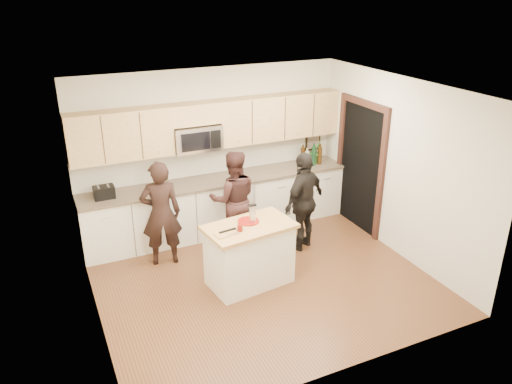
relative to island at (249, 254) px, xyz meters
name	(u,v)px	position (x,y,z in m)	size (l,w,h in m)	color
floor	(262,279)	(0.20, 0.00, -0.45)	(4.50, 4.50, 0.00)	brown
room_shell	(263,165)	(0.20, 0.00, 1.28)	(4.52, 4.02, 2.71)	beige
back_cabinetry	(219,205)	(0.20, 1.68, 0.02)	(4.50, 0.66, 0.94)	silver
upper_cabinetry	(216,123)	(0.23, 1.83, 1.39)	(4.50, 0.33, 0.75)	tan
microwave	(196,138)	(-0.11, 1.79, 1.20)	(0.76, 0.41, 0.40)	silver
doorway	(360,162)	(2.43, 0.90, 0.70)	(0.06, 1.25, 2.20)	black
framed_picture	(313,140)	(2.15, 1.98, 0.83)	(0.30, 0.03, 0.38)	black
dish_towel	(166,201)	(-0.75, 1.50, 0.35)	(0.34, 0.60, 0.48)	white
island	(249,254)	(0.00, 0.00, 0.00)	(1.28, 0.85, 0.90)	silver
red_plate	(248,221)	(0.03, 0.10, 0.45)	(0.29, 0.29, 0.02)	maroon
box_grater	(252,213)	(0.07, 0.06, 0.59)	(0.10, 0.06, 0.25)	silver
drink_glass	(240,228)	(-0.18, -0.10, 0.49)	(0.07, 0.07, 0.09)	#67120B
cutting_board	(226,234)	(-0.38, -0.11, 0.45)	(0.29, 0.18, 0.02)	tan
tongs	(228,231)	(-0.34, -0.07, 0.47)	(0.25, 0.03, 0.02)	black
knife	(233,234)	(-0.31, -0.17, 0.46)	(0.19, 0.02, 0.01)	silver
toaster	(104,192)	(-1.63, 1.67, 0.58)	(0.30, 0.21, 0.19)	black
bottle_cluster	(311,154)	(1.95, 1.68, 0.66)	(0.32, 0.26, 0.39)	#341E09
orchid	(316,151)	(2.06, 1.72, 0.70)	(0.24, 0.19, 0.44)	#3A752E
woman_left	(161,214)	(-0.94, 1.05, 0.35)	(0.59, 0.39, 1.61)	black
woman_center	(233,199)	(0.23, 1.13, 0.34)	(0.77, 0.60, 1.58)	#321B19
woman_right	(304,201)	(1.19, 0.60, 0.34)	(0.93, 0.39, 1.58)	black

